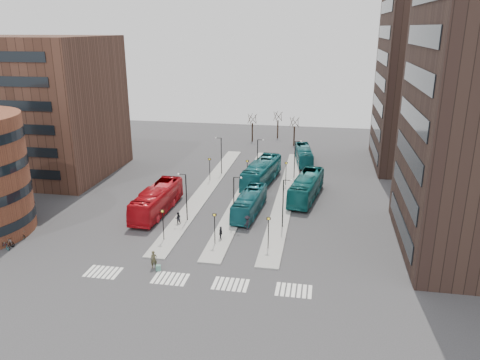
% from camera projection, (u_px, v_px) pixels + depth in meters
% --- Properties ---
extents(ground, '(160.00, 160.00, 0.00)m').
position_uv_depth(ground, '(167.00, 302.00, 41.59)').
color(ground, '#2E2E30').
rests_on(ground, ground).
extents(island_left, '(2.50, 45.00, 0.15)m').
position_uv_depth(island_left, '(206.00, 189.00, 70.29)').
color(island_left, gray).
rests_on(island_left, ground).
extents(island_mid, '(2.50, 45.00, 0.15)m').
position_uv_depth(island_mid, '(245.00, 192.00, 69.27)').
color(island_mid, gray).
rests_on(island_mid, ground).
extents(island_right, '(2.50, 45.00, 0.15)m').
position_uv_depth(island_right, '(286.00, 194.00, 68.25)').
color(island_right, gray).
rests_on(island_right, ground).
extents(suitcase, '(0.55, 0.49, 0.59)m').
position_uv_depth(suitcase, '(158.00, 268.00, 46.91)').
color(suitcase, navy).
rests_on(suitcase, ground).
extents(red_bus, '(3.32, 12.59, 3.48)m').
position_uv_depth(red_bus, '(157.00, 200.00, 61.20)').
color(red_bus, '#B50D16').
rests_on(red_bus, ground).
extents(teal_bus_a, '(3.31, 10.73, 2.94)m').
position_uv_depth(teal_bus_a, '(249.00, 203.00, 60.98)').
color(teal_bus_a, '#135760').
rests_on(teal_bus_a, ground).
extents(teal_bus_b, '(4.95, 13.30, 3.62)m').
position_uv_depth(teal_bus_b, '(262.00, 172.00, 72.69)').
color(teal_bus_b, '#156269').
rests_on(teal_bus_b, ground).
extents(teal_bus_c, '(4.79, 12.55, 3.41)m').
position_uv_depth(teal_bus_c, '(306.00, 187.00, 66.28)').
color(teal_bus_c, '#125D5D').
rests_on(teal_bus_c, ground).
extents(teal_bus_d, '(3.86, 10.70, 2.91)m').
position_uv_depth(teal_bus_d, '(304.00, 155.00, 83.74)').
color(teal_bus_d, '#135A60').
rests_on(teal_bus_d, ground).
extents(traveller, '(0.81, 0.70, 1.86)m').
position_uv_depth(traveller, '(154.00, 260.00, 47.24)').
color(traveller, '#454029').
rests_on(traveller, ground).
extents(commuter_a, '(0.97, 0.88, 1.64)m').
position_uv_depth(commuter_a, '(178.00, 218.00, 57.71)').
color(commuter_a, black).
rests_on(commuter_a, ground).
extents(commuter_b, '(0.46, 0.99, 1.65)m').
position_uv_depth(commuter_b, '(221.00, 233.00, 53.51)').
color(commuter_b, black).
rests_on(commuter_b, ground).
extents(commuter_c, '(1.10, 1.36, 1.84)m').
position_uv_depth(commuter_c, '(247.00, 223.00, 56.14)').
color(commuter_c, black).
rests_on(commuter_c, ground).
extents(bicycle_near, '(2.02, 1.20, 1.00)m').
position_uv_depth(bicycle_near, '(4.00, 245.00, 51.39)').
color(bicycle_near, gray).
rests_on(bicycle_near, ground).
extents(bicycle_mid, '(1.82, 0.70, 1.07)m').
position_uv_depth(bicycle_mid, '(8.00, 242.00, 51.98)').
color(bicycle_mid, gray).
rests_on(bicycle_mid, ground).
extents(bicycle_far, '(1.78, 1.05, 0.88)m').
position_uv_depth(bicycle_far, '(20.00, 235.00, 54.06)').
color(bicycle_far, gray).
rests_on(bicycle_far, ground).
extents(crosswalk_stripes, '(22.35, 2.40, 0.01)m').
position_uv_depth(crosswalk_stripes, '(198.00, 281.00, 45.03)').
color(crosswalk_stripes, silver).
rests_on(crosswalk_stripes, ground).
extents(office_block, '(25.00, 20.12, 22.00)m').
position_uv_depth(office_block, '(31.00, 107.00, 75.72)').
color(office_block, '#4D3024').
rests_on(office_block, ground).
extents(tower_far, '(20.12, 20.00, 30.00)m').
position_uv_depth(tower_far, '(442.00, 79.00, 78.21)').
color(tower_far, '#30211B').
rests_on(tower_far, ground).
extents(sign_poles, '(12.45, 22.12, 3.65)m').
position_uv_depth(sign_poles, '(234.00, 192.00, 62.07)').
color(sign_poles, black).
rests_on(sign_poles, ground).
extents(lamp_posts, '(14.04, 20.24, 6.12)m').
position_uv_depth(lamp_posts, '(248.00, 173.00, 66.20)').
color(lamp_posts, black).
rests_on(lamp_posts, ground).
extents(bare_trees, '(10.97, 8.14, 5.90)m').
position_uv_depth(bare_trees, '(275.00, 129.00, 98.87)').
color(bare_trees, black).
rests_on(bare_trees, ground).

